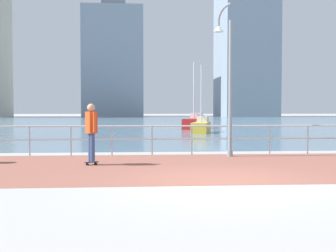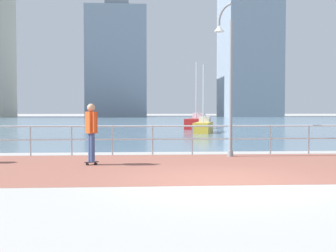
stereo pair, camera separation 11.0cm
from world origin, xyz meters
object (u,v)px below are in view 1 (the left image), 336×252
object	(u,v)px
lamppost	(227,72)
sailboat_red	(194,122)
sailboat_white	(201,126)
skateboarder	(91,128)

from	to	relation	value
lamppost	sailboat_red	distance (m)	20.45
lamppost	sailboat_white	world-z (taller)	lamppost
lamppost	skateboarder	size ratio (longest dim) A/B	2.95
skateboarder	sailboat_red	world-z (taller)	sailboat_red
sailboat_red	lamppost	bearing A→B (deg)	-94.66
lamppost	sailboat_red	bearing A→B (deg)	85.34
skateboarder	sailboat_red	distance (m)	23.06
lamppost	sailboat_white	distance (m)	14.50
skateboarder	sailboat_white	world-z (taller)	sailboat_white
sailboat_red	sailboat_white	xyz separation A→B (m)	(-0.32, -6.01, -0.08)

